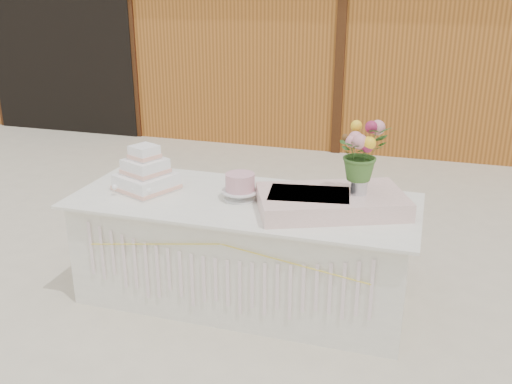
% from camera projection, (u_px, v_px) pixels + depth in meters
% --- Properties ---
extents(ground, '(80.00, 80.00, 0.00)m').
position_uv_depth(ground, '(244.00, 297.00, 4.21)').
color(ground, beige).
rests_on(ground, ground).
extents(barn, '(12.60, 4.60, 3.30)m').
position_uv_depth(barn, '(361.00, 16.00, 9.01)').
color(barn, '#B06724').
rests_on(barn, ground).
extents(cake_table, '(2.40, 1.00, 0.77)m').
position_uv_depth(cake_table, '(243.00, 250.00, 4.07)').
color(cake_table, white).
rests_on(cake_table, ground).
extents(wedding_cake, '(0.48, 0.48, 0.33)m').
position_uv_depth(wedding_cake, '(146.00, 175.00, 4.09)').
color(wedding_cake, white).
rests_on(wedding_cake, cake_table).
extents(pink_cake_stand, '(0.26, 0.26, 0.19)m').
position_uv_depth(pink_cake_stand, '(240.00, 185.00, 3.91)').
color(pink_cake_stand, silver).
rests_on(pink_cake_stand, cake_table).
extents(satin_runner, '(1.08, 0.87, 0.12)m').
position_uv_depth(satin_runner, '(331.00, 201.00, 3.74)').
color(satin_runner, '#FFD4CD').
rests_on(satin_runner, cake_table).
extents(flower_vase, '(0.11, 0.11, 0.15)m').
position_uv_depth(flower_vase, '(359.00, 183.00, 3.68)').
color(flower_vase, silver).
rests_on(flower_vase, satin_runner).
extents(bouquet, '(0.43, 0.42, 0.36)m').
position_uv_depth(bouquet, '(362.00, 145.00, 3.60)').
color(bouquet, '#41702C').
rests_on(bouquet, flower_vase).
extents(loose_flowers, '(0.15, 0.35, 0.02)m').
position_uv_depth(loose_flowers, '(123.00, 183.00, 4.24)').
color(loose_flowers, pink).
rests_on(loose_flowers, cake_table).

